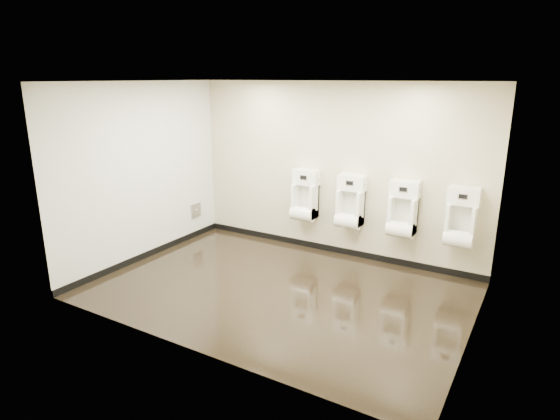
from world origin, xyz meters
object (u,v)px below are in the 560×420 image
(urinal_3, at_px, (461,222))
(urinal_1, at_px, (350,206))
(urinal_0, at_px, (305,199))
(access_panel, at_px, (196,210))
(urinal_2, at_px, (403,213))

(urinal_3, bearing_deg, urinal_1, 180.00)
(urinal_0, bearing_deg, urinal_3, 0.00)
(access_panel, bearing_deg, urinal_1, 8.02)
(access_panel, distance_m, urinal_0, 2.12)
(access_panel, xyz_separation_m, urinal_0, (2.04, 0.40, 0.39))
(urinal_0, height_order, urinal_3, same)
(urinal_1, bearing_deg, access_panel, -171.98)
(urinal_0, relative_size, urinal_1, 1.00)
(urinal_1, bearing_deg, urinal_0, 180.00)
(access_panel, distance_m, urinal_1, 2.91)
(access_panel, xyz_separation_m, urinal_1, (2.85, 0.40, 0.39))
(urinal_1, relative_size, urinal_3, 1.00)
(urinal_2, bearing_deg, access_panel, -173.79)
(urinal_0, height_order, urinal_2, same)
(urinal_0, height_order, urinal_1, same)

